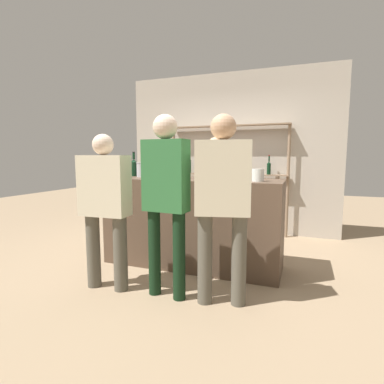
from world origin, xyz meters
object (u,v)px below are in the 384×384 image
counter_bottle_1 (185,169)px  customer_center (166,191)px  counter_bottle_2 (134,167)px  cork_jar (258,175)px  customer_right (223,196)px  ice_bucket (143,170)px  server_behind_counter (215,183)px  customer_left (105,202)px  wine_glass (242,170)px  counter_bottle_0 (179,167)px

counter_bottle_1 → customer_center: (0.16, -0.86, -0.17)m
counter_bottle_2 → cork_jar: size_ratio=2.44×
customer_right → customer_center: 0.53m
ice_bucket → server_behind_counter: size_ratio=0.12×
counter_bottle_2 → customer_left: (0.34, -1.11, -0.30)m
customer_right → customer_center: (-0.53, -0.05, 0.03)m
counter_bottle_2 → customer_left: 1.20m
counter_bottle_1 → counter_bottle_2: 0.86m
ice_bucket → counter_bottle_2: bearing=154.0°
counter_bottle_2 → wine_glass: counter_bottle_2 is taller
customer_left → counter_bottle_2: bearing=14.0°
counter_bottle_1 → wine_glass: (0.66, 0.16, -0.01)m
server_behind_counter → customer_center: customer_center is taller
customer_left → server_behind_counter: server_behind_counter is taller
counter_bottle_2 → ice_bucket: 0.23m
counter_bottle_1 → wine_glass: 0.68m
counter_bottle_0 → cork_jar: 1.12m
counter_bottle_0 → counter_bottle_1: counter_bottle_0 is taller
counter_bottle_0 → wine_glass: bearing=-5.5°
cork_jar → customer_left: customer_left is taller
ice_bucket → customer_left: customer_left is taller
cork_jar → counter_bottle_1: bearing=174.6°
wine_glass → server_behind_counter: bearing=127.2°
server_behind_counter → customer_left: bearing=-9.9°
counter_bottle_0 → customer_center: customer_center is taller
ice_bucket → customer_center: (0.79, -0.97, -0.15)m
counter_bottle_1 → counter_bottle_0: bearing=126.5°
counter_bottle_1 → cork_jar: (0.89, -0.08, -0.05)m
counter_bottle_2 → customer_right: 1.84m
counter_bottle_2 → server_behind_counter: server_behind_counter is taller
counter_bottle_0 → server_behind_counter: size_ratio=0.21×
counter_bottle_0 → cork_jar: bearing=-17.0°
customer_left → server_behind_counter: bearing=-22.3°
customer_left → customer_center: bearing=-88.9°
counter_bottle_2 → ice_bucket: (0.20, -0.10, -0.03)m
counter_bottle_2 → customer_right: customer_right is taller
counter_bottle_0 → cork_jar: (1.07, -0.33, -0.06)m
server_behind_counter → customer_center: 1.73m
ice_bucket → customer_left: bearing=-82.1°
customer_center → customer_left: bearing=98.6°
wine_glass → cork_jar: bearing=-47.3°
wine_glass → customer_center: customer_center is taller
counter_bottle_1 → customer_left: customer_left is taller
wine_glass → customer_left: 1.60m
wine_glass → customer_right: 1.00m
counter_bottle_2 → counter_bottle_0: bearing=3.5°
counter_bottle_0 → customer_left: bearing=-105.3°
server_behind_counter → customer_center: bearing=10.3°
counter_bottle_1 → customer_right: bearing=-49.9°
counter_bottle_2 → ice_bucket: counter_bottle_2 is taller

